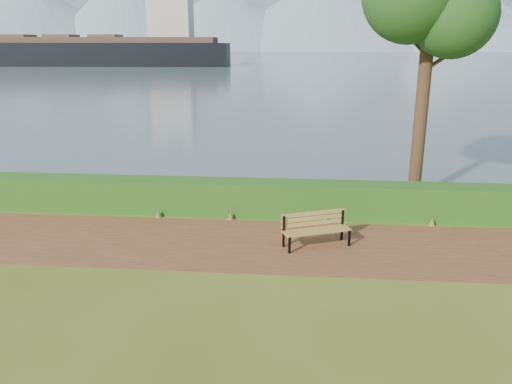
# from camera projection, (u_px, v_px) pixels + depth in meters

# --- Properties ---
(ground) EXTENTS (140.00, 140.00, 0.00)m
(ground) POSITION_uv_depth(u_px,v_px,m) (264.00, 249.00, 12.18)
(ground) COLOR #50611B
(ground) RESTS_ON ground
(path) EXTENTS (40.00, 3.40, 0.01)m
(path) POSITION_uv_depth(u_px,v_px,m) (265.00, 244.00, 12.46)
(path) COLOR #55331D
(path) RESTS_ON ground
(hedge) EXTENTS (32.00, 0.85, 1.00)m
(hedge) POSITION_uv_depth(u_px,v_px,m) (270.00, 198.00, 14.52)
(hedge) COLOR #164E16
(hedge) RESTS_ON ground
(water) EXTENTS (700.00, 510.00, 0.00)m
(water) POSITION_uv_depth(u_px,v_px,m) (301.00, 53.00, 260.37)
(water) COLOR #3F5665
(water) RESTS_ON ground
(mountains) EXTENTS (585.00, 190.00, 70.00)m
(mountains) POSITION_uv_depth(u_px,v_px,m) (291.00, 14.00, 392.69)
(mountains) COLOR #798EA1
(mountains) RESTS_ON ground
(bench) EXTENTS (1.75, 1.09, 0.85)m
(bench) POSITION_uv_depth(u_px,v_px,m) (315.00, 227.00, 12.28)
(bench) COLOR black
(bench) RESTS_ON ground
(cargo_ship) EXTENTS (70.79, 15.11, 21.33)m
(cargo_ship) POSITION_uv_depth(u_px,v_px,m) (85.00, 51.00, 112.69)
(cargo_ship) COLOR black
(cargo_ship) RESTS_ON ground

